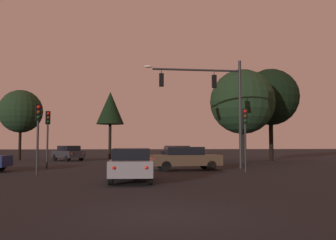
# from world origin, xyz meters

# --- Properties ---
(ground_plane) EXTENTS (168.00, 168.00, 0.00)m
(ground_plane) POSITION_xyz_m (0.00, 24.50, 0.00)
(ground_plane) COLOR black
(ground_plane) RESTS_ON ground
(traffic_signal_mast_arm) EXTENTS (6.83, 0.52, 7.55)m
(traffic_signal_mast_arm) POSITION_xyz_m (4.95, 16.14, 5.12)
(traffic_signal_mast_arm) COLOR #232326
(traffic_signal_mast_arm) RESTS_ON ground
(traffic_light_corner_left) EXTENTS (0.36, 0.38, 3.90)m
(traffic_light_corner_left) POSITION_xyz_m (-5.87, 12.01, 2.78)
(traffic_light_corner_left) COLOR #232326
(traffic_light_corner_left) RESTS_ON ground
(traffic_light_corner_right) EXTENTS (0.34, 0.37, 3.84)m
(traffic_light_corner_right) POSITION_xyz_m (6.12, 12.88, 2.74)
(traffic_light_corner_right) COLOR #232326
(traffic_light_corner_right) RESTS_ON ground
(traffic_light_median) EXTENTS (0.37, 0.39, 3.95)m
(traffic_light_median) POSITION_xyz_m (-6.44, 17.08, 2.82)
(traffic_light_median) COLOR #232326
(traffic_light_median) RESTS_ON ground
(car_nearside_lane) EXTENTS (2.00, 4.30, 1.52)m
(car_nearside_lane) POSITION_xyz_m (-0.73, 8.09, 0.80)
(car_nearside_lane) COLOR gray
(car_nearside_lane) RESTS_ON ground
(car_crossing_right) EXTENTS (4.68, 2.14, 1.52)m
(car_crossing_right) POSITION_xyz_m (2.79, 15.11, 0.80)
(car_crossing_right) COLOR #473828
(car_crossing_right) RESTS_ON ground
(car_far_lane) EXTENTS (3.77, 4.23, 1.52)m
(car_far_lane) POSITION_xyz_m (-7.10, 29.77, 0.79)
(car_far_lane) COLOR #232328
(car_far_lane) RESTS_ON ground
(car_parked_lot) EXTENTS (3.41, 4.52, 1.52)m
(car_parked_lot) POSITION_xyz_m (3.87, 27.65, 0.79)
(car_parked_lot) COLOR black
(car_parked_lot) RESTS_ON ground
(tree_behind_sign) EXTENTS (4.50, 4.50, 7.37)m
(tree_behind_sign) POSITION_xyz_m (-12.28, 31.21, 5.11)
(tree_behind_sign) COLOR black
(tree_behind_sign) RESTS_ON ground
(tree_left_far) EXTENTS (5.92, 5.92, 8.53)m
(tree_left_far) POSITION_xyz_m (9.40, 24.03, 5.56)
(tree_left_far) COLOR black
(tree_left_far) RESTS_ON ground
(tree_center_horizon) EXTENTS (5.82, 5.82, 9.44)m
(tree_center_horizon) POSITION_xyz_m (13.57, 27.92, 6.51)
(tree_center_horizon) COLOR black
(tree_center_horizon) RESTS_ON ground
(tree_right_cluster) EXTENTS (3.17, 3.17, 7.71)m
(tree_right_cluster) POSITION_xyz_m (-3.14, 34.08, 5.79)
(tree_right_cluster) COLOR black
(tree_right_cluster) RESTS_ON ground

